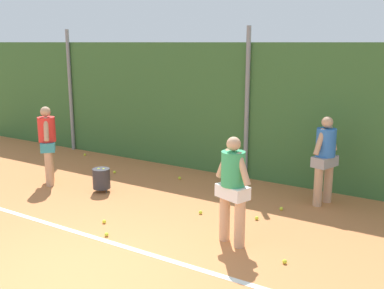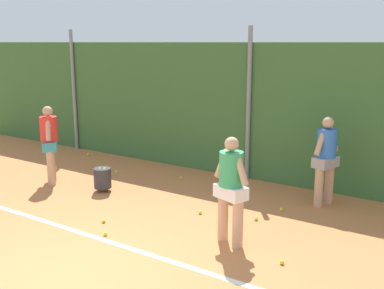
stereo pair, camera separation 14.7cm
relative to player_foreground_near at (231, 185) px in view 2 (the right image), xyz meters
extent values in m
plane|color=#C67542|center=(-1.31, -0.45, -0.95)|extent=(29.45, 29.45, 0.00)
cube|color=#386633|center=(-1.31, 3.39, 0.58)|extent=(19.14, 0.25, 3.05)
cylinder|color=gray|center=(-6.84, 3.22, 0.75)|extent=(0.10, 0.10, 3.40)
cylinder|color=gray|center=(-1.31, 3.22, 0.75)|extent=(0.10, 0.10, 3.40)
cube|color=white|center=(-1.31, -0.99, -0.95)|extent=(13.99, 0.10, 0.01)
cylinder|color=tan|center=(-0.16, 0.05, -0.58)|extent=(0.16, 0.16, 0.74)
cylinder|color=tan|center=(0.16, -0.05, -0.58)|extent=(0.16, 0.16, 0.74)
cube|color=white|center=(0.00, 0.00, -0.11)|extent=(0.56, 0.43, 0.20)
cylinder|color=#339E60|center=(0.00, 0.00, 0.25)|extent=(0.36, 0.36, 0.53)
sphere|color=tan|center=(0.00, 0.00, 0.63)|extent=(0.21, 0.21, 0.21)
cylinder|color=tan|center=(-0.20, 0.06, 0.29)|extent=(0.29, 0.17, 0.50)
cylinder|color=tan|center=(0.20, -0.06, 0.29)|extent=(0.29, 0.17, 0.50)
cylinder|color=tan|center=(-4.68, 0.48, -0.57)|extent=(0.17, 0.17, 0.75)
cylinder|color=tan|center=(-4.92, 0.70, -0.57)|extent=(0.17, 0.17, 0.75)
cube|color=teal|center=(-4.80, 0.59, -0.10)|extent=(0.57, 0.56, 0.20)
cylinder|color=red|center=(-4.80, 0.59, 0.27)|extent=(0.37, 0.37, 0.53)
sphere|color=tan|center=(-4.80, 0.59, 0.65)|extent=(0.22, 0.22, 0.22)
cylinder|color=tan|center=(-4.65, 0.45, 0.31)|extent=(0.26, 0.24, 0.51)
cylinder|color=tan|center=(-4.95, 0.73, 0.31)|extent=(0.26, 0.24, 0.51)
cylinder|color=black|center=(-5.05, 0.75, -0.06)|extent=(0.03, 0.03, 0.28)
torus|color=#26262B|center=(-5.05, 0.75, -0.33)|extent=(0.23, 0.21, 0.28)
cylinder|color=tan|center=(0.72, 2.67, -0.58)|extent=(0.17, 0.17, 0.75)
cylinder|color=tan|center=(0.62, 2.35, -0.58)|extent=(0.17, 0.17, 0.75)
cube|color=#99999E|center=(0.67, 2.51, -0.10)|extent=(0.43, 0.56, 0.20)
cylinder|color=blue|center=(0.67, 2.51, 0.26)|extent=(0.37, 0.37, 0.53)
sphere|color=tan|center=(0.67, 2.51, 0.65)|extent=(0.22, 0.22, 0.22)
cylinder|color=tan|center=(0.73, 2.71, 0.30)|extent=(0.16, 0.29, 0.51)
cylinder|color=tan|center=(0.61, 2.31, 0.30)|extent=(0.16, 0.29, 0.51)
cylinder|color=#2D2D33|center=(-3.43, 0.77, -0.66)|extent=(0.36, 0.36, 0.42)
cylinder|color=#2D2D33|center=(-3.31, 0.77, -0.91)|extent=(0.02, 0.02, 0.08)
cylinder|color=#2D2D33|center=(-3.56, 0.77, -0.91)|extent=(0.02, 0.02, 0.08)
cylinder|color=#2D2D33|center=(-3.43, 0.90, -0.91)|extent=(0.02, 0.02, 0.08)
sphere|color=#CCDB33|center=(-3.39, 0.80, -0.47)|extent=(0.07, 0.07, 0.07)
sphere|color=#CCDB33|center=(-3.48, 0.75, -0.47)|extent=(0.07, 0.07, 0.07)
sphere|color=#CCDB33|center=(-0.06, 1.08, -0.92)|extent=(0.07, 0.07, 0.07)
sphere|color=#CCDB33|center=(0.14, 1.74, -0.92)|extent=(0.07, 0.07, 0.07)
sphere|color=#CCDB33|center=(-2.22, -0.47, -0.92)|extent=(0.07, 0.07, 0.07)
sphere|color=#CCDB33|center=(-5.97, 2.81, -0.92)|extent=(0.07, 0.07, 0.07)
sphere|color=#CCDB33|center=(0.94, -0.20, -0.92)|extent=(0.07, 0.07, 0.07)
sphere|color=#CCDB33|center=(-4.13, 1.95, -0.92)|extent=(0.07, 0.07, 0.07)
sphere|color=#CCDB33|center=(-2.55, 2.37, -0.92)|extent=(0.07, 0.07, 0.07)
sphere|color=#CCDB33|center=(-1.82, -0.85, -0.92)|extent=(0.07, 0.07, 0.07)
sphere|color=#CCDB33|center=(-1.04, 0.79, -0.92)|extent=(0.07, 0.07, 0.07)
camera|label=1|loc=(2.96, -5.87, 2.10)|focal=42.49mm
camera|label=2|loc=(3.09, -5.79, 2.10)|focal=42.49mm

